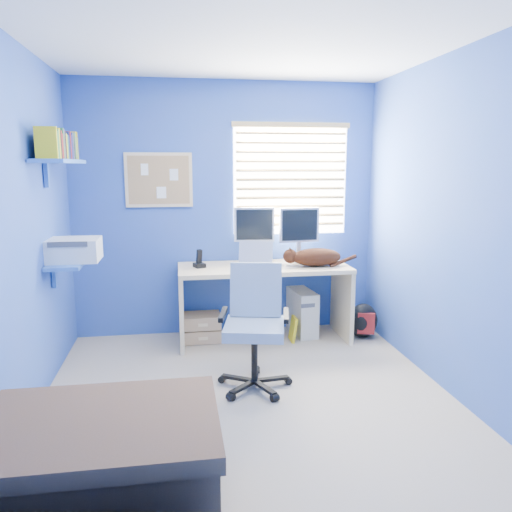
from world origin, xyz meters
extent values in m
cube|color=#A59A85|center=(0.00, 0.00, 0.00)|extent=(3.00, 3.20, 0.00)
cube|color=white|center=(0.00, 0.00, 2.50)|extent=(3.00, 3.20, 0.00)
cube|color=#3D5AB1|center=(0.00, 1.60, 1.25)|extent=(3.00, 0.01, 2.50)
cube|color=#3D5AB1|center=(0.00, -1.60, 1.25)|extent=(3.00, 0.01, 2.50)
cube|color=#3D5AB1|center=(-1.50, 0.00, 1.25)|extent=(0.01, 3.20, 2.50)
cube|color=#3D5AB1|center=(1.50, 0.00, 1.25)|extent=(0.01, 3.20, 2.50)
cube|color=beige|center=(0.32, 1.26, 0.37)|extent=(1.63, 0.65, 0.74)
cube|color=silver|center=(0.21, 1.20, 0.85)|extent=(0.40, 0.35, 0.22)
cube|color=silver|center=(0.27, 1.52, 1.01)|extent=(0.41, 0.16, 0.54)
cube|color=silver|center=(0.70, 1.42, 1.01)|extent=(0.41, 0.15, 0.54)
cube|color=black|center=(-0.29, 1.28, 0.82)|extent=(0.12, 0.14, 0.17)
imported|color=#28783D|center=(0.85, 1.42, 0.79)|extent=(0.10, 0.09, 0.10)
cylinder|color=silver|center=(0.90, 1.40, 0.78)|extent=(0.13, 0.13, 0.07)
ellipsoid|color=black|center=(0.82, 1.17, 0.83)|extent=(0.50, 0.28, 0.17)
cube|color=beige|center=(0.74, 1.37, 0.23)|extent=(0.24, 0.46, 0.45)
cube|color=tan|center=(-0.27, 1.32, 0.14)|extent=(0.35, 0.28, 0.27)
cube|color=yellow|center=(0.60, 1.17, 0.12)|extent=(0.03, 0.17, 0.24)
ellipsoid|color=black|center=(1.30, 1.16, 0.17)|extent=(0.35, 0.30, 0.35)
cube|color=brown|center=(-0.88, -1.11, 0.26)|extent=(1.08, 0.77, 0.52)
cylinder|color=black|center=(0.07, 0.20, 0.03)|extent=(0.65, 0.65, 0.06)
cylinder|color=black|center=(0.07, 0.20, 0.25)|extent=(0.06, 0.06, 0.37)
cube|color=#8095B0|center=(0.07, 0.20, 0.47)|extent=(0.53, 0.53, 0.08)
cube|color=#8095B0|center=(0.11, 0.41, 0.73)|extent=(0.41, 0.14, 0.42)
cube|color=white|center=(0.65, 1.59, 1.55)|extent=(1.15, 0.01, 1.10)
cube|color=tan|center=(0.65, 1.56, 1.55)|extent=(1.10, 0.03, 1.00)
cube|color=beige|center=(-0.65, 1.58, 1.55)|extent=(0.64, 0.02, 0.52)
cube|color=tan|center=(-0.65, 1.57, 1.55)|extent=(0.58, 0.01, 0.46)
cube|color=#3A6EC5|center=(-1.36, 0.75, 0.92)|extent=(0.26, 0.55, 0.03)
cube|color=silver|center=(-1.32, 0.75, 1.02)|extent=(0.42, 0.34, 0.18)
cube|color=#3A6EC5|center=(-1.37, 0.75, 1.72)|extent=(0.24, 0.90, 0.03)
cube|color=navy|center=(-1.38, 0.75, 1.84)|extent=(0.15, 0.80, 0.22)
camera|label=1|loc=(-0.49, -3.36, 1.69)|focal=35.00mm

